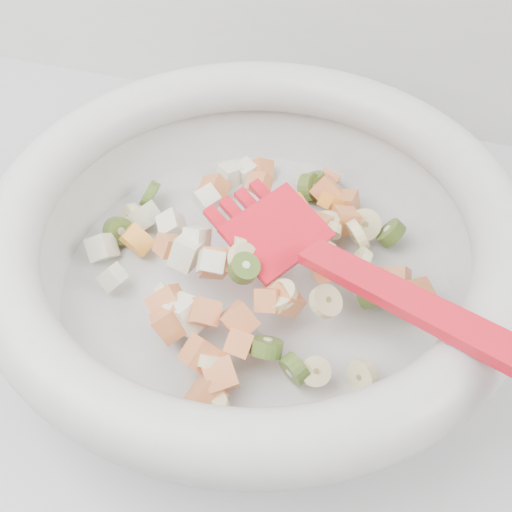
# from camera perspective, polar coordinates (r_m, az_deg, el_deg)

# --- Properties ---
(counter) EXTENTS (2.00, 0.60, 0.90)m
(counter) POSITION_cam_1_polar(r_m,az_deg,el_deg) (0.95, -3.27, -20.43)
(counter) COLOR #A4A5AA
(counter) RESTS_ON ground
(mixing_bowl) EXTENTS (0.45, 0.41, 0.14)m
(mixing_bowl) POSITION_cam_1_polar(r_m,az_deg,el_deg) (0.50, 0.04, 1.04)
(mixing_bowl) COLOR beige
(mixing_bowl) RESTS_ON counter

